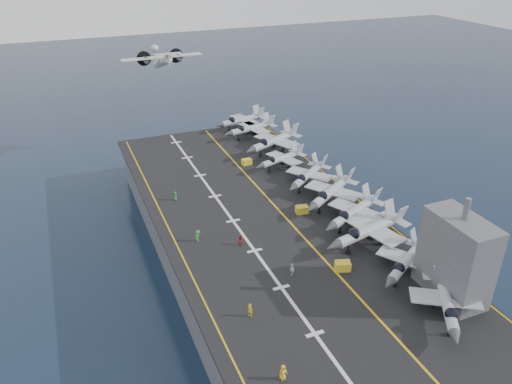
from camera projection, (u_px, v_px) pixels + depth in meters
name	position (u px, v px, depth m)	size (l,w,h in m)	color
ground	(264.00, 262.00, 93.90)	(500.00, 500.00, 0.00)	#142135
hull	(264.00, 240.00, 91.60)	(36.00, 90.00, 10.00)	#56595E
flight_deck	(264.00, 215.00, 89.21)	(38.00, 92.00, 0.40)	black
foul_line	(280.00, 211.00, 90.12)	(0.35, 90.00, 0.02)	gold
landing_centerline	(233.00, 221.00, 87.08)	(0.50, 90.00, 0.02)	silver
deck_edge_port	(171.00, 234.00, 83.37)	(0.25, 90.00, 0.02)	gold
deck_edge_stbd	(353.00, 196.00, 95.36)	(0.25, 90.00, 0.02)	gold
island_superstructure	(458.00, 248.00, 66.10)	(5.00, 10.00, 15.00)	#56595E
fighter_jet_0	(447.00, 301.00, 64.49)	(14.96, 16.40, 4.74)	#9FA5AE
fighter_jet_1	(407.00, 260.00, 72.53)	(16.29, 14.80, 4.71)	gray
fighter_jet_2	(370.00, 229.00, 79.26)	(18.26, 14.24, 5.63)	#939AA2
fighter_jet_3	(354.00, 211.00, 85.05)	(17.70, 15.34, 5.17)	gray
fighter_jet_4	(331.00, 191.00, 91.42)	(18.57, 17.08, 5.37)	gray
fighter_jet_5	(308.00, 174.00, 98.39)	(16.70, 15.71, 4.83)	#8C939C
fighter_jet_6	(282.00, 158.00, 106.00)	(14.87, 12.16, 4.45)	#9BA3AD
fighter_jet_7	(274.00, 140.00, 113.53)	(19.37, 16.69, 5.67)	gray
fighter_jet_8	(252.00, 128.00, 121.97)	(16.09, 12.53, 4.97)	#9AA3AB
tow_cart_a	(343.00, 266.00, 74.11)	(2.61, 2.10, 1.36)	yellow
tow_cart_b	(302.00, 210.00, 89.35)	(2.42, 1.79, 1.33)	gold
tow_cart_c	(247.00, 162.00, 108.23)	(2.18, 1.53, 1.24)	gold
crew_0	(283.00, 372.00, 55.65)	(1.28, 0.90, 2.05)	gold
crew_1	(250.00, 310.00, 64.94)	(1.35, 1.44, 2.00)	gold
crew_2	(240.00, 240.00, 80.04)	(1.24, 1.17, 1.72)	#B21919
crew_3	(198.00, 236.00, 80.92)	(1.44, 1.41, 2.02)	green
crew_5	(175.00, 196.00, 93.52)	(0.77, 1.09, 1.74)	#268C33
crew_7	(292.00, 269.00, 72.96)	(1.30, 1.31, 1.85)	white
transport_plane	(163.00, 62.00, 127.36)	(21.04, 14.63, 4.89)	silver
fighter_jet_9	(242.00, 119.00, 127.42)	(16.09, 12.53, 4.97)	#9AA3AB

